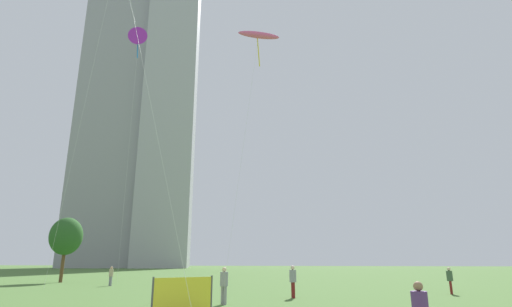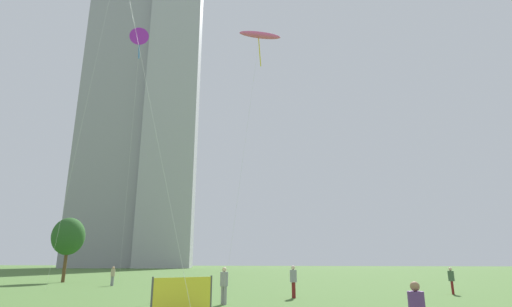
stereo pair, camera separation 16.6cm
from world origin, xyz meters
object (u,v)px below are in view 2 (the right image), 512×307
(person_standing_1, at_px, (224,283))
(distant_highrise_0, at_px, (174,107))
(person_standing_0, at_px, (113,275))
(kite_flying_0, at_px, (140,39))
(person_standing_4, at_px, (293,279))
(park_tree_0, at_px, (68,236))
(event_banner, at_px, (183,294))
(kite_flying_2, at_px, (260,35))
(distant_highrise_1, at_px, (132,105))
(person_standing_2, at_px, (451,279))

(person_standing_1, xyz_separation_m, distant_highrise_0, (-39.09, 91.17, 48.93))
(person_standing_0, relative_size, kite_flying_0, 0.06)
(person_standing_4, xyz_separation_m, park_tree_0, (-23.99, 13.21, 3.46))
(person_standing_0, relative_size, event_banner, 0.76)
(person_standing_0, distance_m, distant_highrise_0, 95.93)
(kite_flying_2, height_order, park_tree_0, kite_flying_2)
(person_standing_0, relative_size, person_standing_1, 0.89)
(kite_flying_0, relative_size, park_tree_0, 4.15)
(person_standing_4, relative_size, park_tree_0, 0.29)
(distant_highrise_0, xyz_separation_m, distant_highrise_1, (-14.64, -0.11, 1.46))
(person_standing_2, height_order, person_standing_4, person_standing_4)
(person_standing_2, bearing_deg, park_tree_0, 94.35)
(person_standing_0, distance_m, distant_highrise_1, 101.52)
(person_standing_1, relative_size, distant_highrise_1, 0.02)
(event_banner, bearing_deg, park_tree_0, 133.47)
(person_standing_1, height_order, park_tree_0, park_tree_0)
(person_standing_2, bearing_deg, distant_highrise_0, 51.51)
(kite_flying_0, bearing_deg, person_standing_4, -33.42)
(person_standing_2, height_order, distant_highrise_1, distant_highrise_1)
(person_standing_1, relative_size, event_banner, 0.86)
(person_standing_0, height_order, park_tree_0, park_tree_0)
(kite_flying_2, bearing_deg, distant_highrise_0, 117.11)
(kite_flying_0, bearing_deg, kite_flying_2, 1.16)
(person_standing_0, relative_size, person_standing_2, 0.95)
(person_standing_0, distance_m, person_standing_4, 18.66)
(kite_flying_0, distance_m, event_banner, 33.64)
(person_standing_0, height_order, person_standing_4, person_standing_4)
(person_standing_4, bearing_deg, kite_flying_2, 176.34)
(person_standing_1, height_order, person_standing_4, person_standing_4)
(person_standing_2, distance_m, kite_flying_0, 37.37)
(distant_highrise_1, bearing_deg, person_standing_2, -61.09)
(person_standing_2, distance_m, park_tree_0, 35.54)
(kite_flying_2, bearing_deg, park_tree_0, 175.07)
(person_standing_0, relative_size, distant_highrise_1, 0.02)
(person_standing_0, xyz_separation_m, park_tree_0, (-7.60, 4.27, 3.59))
(event_banner, bearing_deg, person_standing_0, 126.22)
(person_standing_4, height_order, event_banner, person_standing_4)
(person_standing_0, distance_m, kite_flying_0, 24.85)
(person_standing_0, height_order, distant_highrise_1, distant_highrise_1)
(kite_flying_0, relative_size, distant_highrise_1, 0.26)
(person_standing_1, distance_m, person_standing_4, 5.19)
(person_standing_1, distance_m, kite_flying_2, 28.57)
(kite_flying_0, xyz_separation_m, distant_highrise_1, (-40.09, 75.88, 25.76))
(distant_highrise_1, bearing_deg, person_standing_1, -69.61)
(park_tree_0, relative_size, distant_highrise_1, 0.06)
(person_standing_1, distance_m, park_tree_0, 27.11)
(distant_highrise_0, bearing_deg, distant_highrise_1, 165.10)
(person_standing_0, bearing_deg, person_standing_2, -171.80)
(kite_flying_2, bearing_deg, distant_highrise_1, 125.24)
(person_standing_2, xyz_separation_m, kite_flying_2, (-13.84, 7.27, 24.09))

